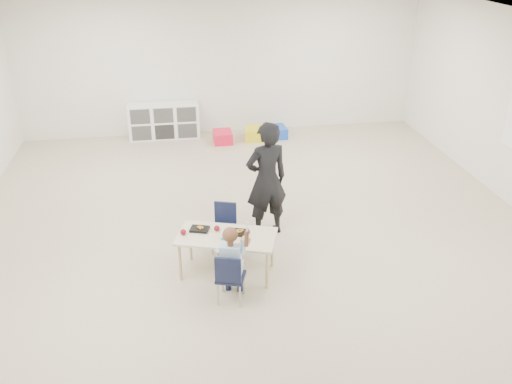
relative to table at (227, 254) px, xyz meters
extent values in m
plane|color=#BEB292|center=(0.48, 0.70, -0.27)|extent=(9.00, 9.00, 0.00)
plane|color=white|center=(0.48, 0.70, 2.53)|extent=(9.00, 9.00, 0.00)
cube|color=white|center=(0.48, 5.20, 1.13)|extent=(8.00, 0.02, 2.80)
cube|color=beige|center=(0.00, 0.00, 0.25)|extent=(1.29, 0.92, 0.03)
cube|color=black|center=(0.15, 0.02, 0.28)|extent=(0.26, 0.22, 0.03)
cube|color=black|center=(-0.31, 0.18, 0.28)|extent=(0.26, 0.22, 0.03)
cube|color=white|center=(-0.03, -0.09, 0.31)|extent=(0.09, 0.09, 0.10)
ellipsoid|color=#DDB15B|center=(0.21, -0.16, 0.30)|extent=(0.09, 0.09, 0.07)
sphere|color=maroon|center=(-0.10, 0.12, 0.30)|extent=(0.07, 0.07, 0.07)
sphere|color=maroon|center=(-0.51, 0.10, 0.30)|extent=(0.07, 0.07, 0.07)
cube|color=white|center=(-0.72, 4.98, 0.08)|extent=(1.40, 0.40, 0.70)
imported|color=black|center=(0.64, 0.90, 0.54)|extent=(0.66, 0.51, 1.62)
cube|color=red|center=(0.41, 4.52, -0.16)|extent=(0.36, 0.46, 0.22)
cube|color=gold|center=(1.06, 4.60, -0.16)|extent=(0.42, 0.51, 0.23)
cube|color=#1845BA|center=(1.53, 4.64, -0.16)|extent=(0.38, 0.47, 0.22)
camera|label=1|loc=(-0.53, -5.55, 3.57)|focal=38.00mm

